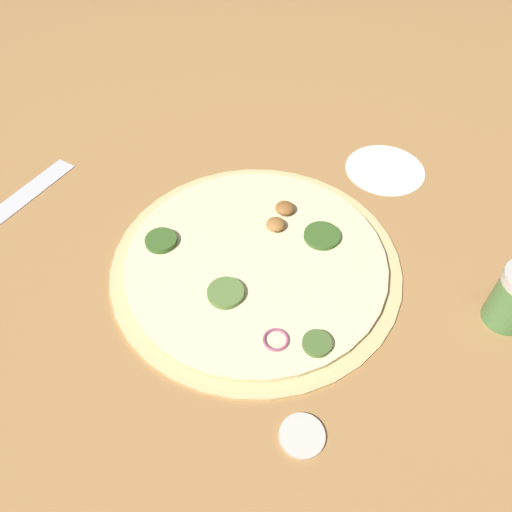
{
  "coord_description": "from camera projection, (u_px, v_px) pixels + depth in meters",
  "views": [
    {
      "loc": [
        0.03,
        0.4,
        0.48
      ],
      "look_at": [
        0.0,
        0.0,
        0.02
      ],
      "focal_mm": 35.0,
      "sensor_mm": 36.0,
      "label": 1
    }
  ],
  "objects": [
    {
      "name": "pizza",
      "position": [
        256.0,
        262.0,
        0.62
      ],
      "size": [
        0.36,
        0.36,
        0.02
      ],
      "color": "#D6B77A",
      "rests_on": "ground_plane"
    },
    {
      "name": "ground_plane",
      "position": [
        256.0,
        265.0,
        0.63
      ],
      "size": [
        3.0,
        3.0,
        0.0
      ],
      "primitive_type": "plane",
      "color": "#9E703F"
    },
    {
      "name": "loose_cap",
      "position": [
        302.0,
        435.0,
        0.48
      ],
      "size": [
        0.05,
        0.05,
        0.01
      ],
      "color": "beige",
      "rests_on": "ground_plane"
    },
    {
      "name": "flour_patch",
      "position": [
        385.0,
        169.0,
        0.74
      ],
      "size": [
        0.12,
        0.12,
        0.0
      ],
      "color": "white",
      "rests_on": "ground_plane"
    }
  ]
}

